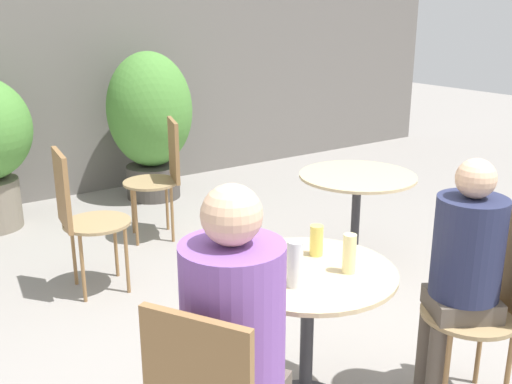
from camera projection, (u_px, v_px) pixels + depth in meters
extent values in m
cube|color=slate|center=(45.00, 40.00, 5.47)|extent=(10.00, 0.06, 3.00)
cylinder|color=#2D2D33|center=(307.00, 343.00, 2.69)|extent=(0.06, 0.06, 0.68)
cylinder|color=#CCB284|center=(309.00, 272.00, 2.58)|extent=(0.77, 0.77, 0.02)
cylinder|color=#2D2D33|center=(353.00, 270.00, 4.25)|extent=(0.42, 0.42, 0.01)
cylinder|color=#2D2D33|center=(355.00, 224.00, 4.15)|extent=(0.06, 0.06, 0.68)
cylinder|color=#CCB284|center=(358.00, 176.00, 4.04)|extent=(0.79, 0.79, 0.02)
cylinder|color=#997F56|center=(469.00, 314.00, 2.71)|extent=(0.43, 0.43, 0.02)
cylinder|color=olive|center=(507.00, 377.00, 2.65)|extent=(0.02, 0.02, 0.45)
cylinder|color=olive|center=(480.00, 343.00, 2.92)|extent=(0.02, 0.02, 0.45)
cylinder|color=olive|center=(446.00, 379.00, 2.63)|extent=(0.02, 0.02, 0.45)
cylinder|color=olive|center=(424.00, 345.00, 2.90)|extent=(0.02, 0.02, 0.45)
cylinder|color=#997F56|center=(151.00, 182.00, 4.73)|extent=(0.43, 0.43, 0.02)
cylinder|color=olive|center=(172.00, 215.00, 4.71)|extent=(0.02, 0.02, 0.45)
cylinder|color=olive|center=(167.00, 204.00, 4.97)|extent=(0.02, 0.02, 0.45)
cylinder|color=olive|center=(136.00, 218.00, 4.64)|extent=(0.02, 0.02, 0.45)
cylinder|color=olive|center=(133.00, 207.00, 4.89)|extent=(0.02, 0.02, 0.45)
cube|color=olive|center=(174.00, 150.00, 4.71)|extent=(0.14, 0.36, 0.48)
cylinder|color=#997F56|center=(97.00, 223.00, 3.85)|extent=(0.43, 0.43, 0.02)
cylinder|color=olive|center=(74.00, 253.00, 3.98)|extent=(0.02, 0.02, 0.45)
cylinder|color=olive|center=(83.00, 269.00, 3.74)|extent=(0.02, 0.02, 0.45)
cylinder|color=olive|center=(116.00, 246.00, 4.10)|extent=(0.02, 0.02, 0.45)
cylinder|color=olive|center=(127.00, 260.00, 3.86)|extent=(0.02, 0.02, 0.45)
cube|color=olive|center=(62.00, 190.00, 3.69)|extent=(0.08, 0.37, 0.48)
cylinder|color=#7A4C9E|center=(233.00, 318.00, 1.94)|extent=(0.34, 0.34, 0.51)
sphere|color=#DBAD89|center=(232.00, 215.00, 1.84)|extent=(0.20, 0.20, 0.20)
cylinder|color=brown|center=(426.00, 354.00, 2.83)|extent=(0.09, 0.09, 0.45)
cylinder|color=brown|center=(437.00, 370.00, 2.70)|extent=(0.09, 0.09, 0.45)
cube|color=brown|center=(462.00, 304.00, 2.69)|extent=(0.38, 0.37, 0.09)
cylinder|color=#232847|center=(468.00, 247.00, 2.61)|extent=(0.30, 0.30, 0.45)
sphere|color=#DBAD89|center=(476.00, 178.00, 2.51)|extent=(0.17, 0.17, 0.17)
cylinder|color=#DBC65B|center=(270.00, 252.00, 2.58)|extent=(0.07, 0.07, 0.14)
cylinder|color=silver|center=(295.00, 264.00, 2.40)|extent=(0.07, 0.07, 0.19)
cylinder|color=beige|center=(349.00, 254.00, 2.53)|extent=(0.06, 0.06, 0.17)
cylinder|color=#DBC65B|center=(316.00, 240.00, 2.71)|extent=(0.06, 0.06, 0.14)
cylinder|color=#47423D|center=(153.00, 181.00, 5.86)|extent=(0.51, 0.51, 0.32)
ellipsoid|color=#4C8938|center=(150.00, 110.00, 5.65)|extent=(0.80, 0.80, 1.09)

